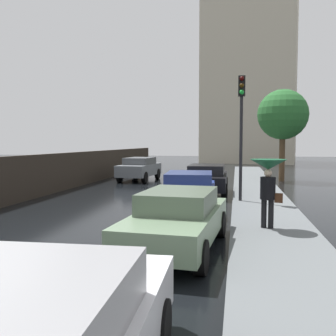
% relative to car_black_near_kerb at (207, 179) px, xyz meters
% --- Properties ---
extents(sidewalk_strip, '(2.20, 60.00, 0.14)m').
position_rel_car_black_near_kerb_xyz_m(sidewalk_strip, '(2.26, -11.72, -0.67)').
color(sidewalk_strip, slate).
rests_on(sidewalk_strip, ground).
extents(car_black_near_kerb, '(1.84, 4.19, 1.37)m').
position_rel_car_black_near_kerb_xyz_m(car_black_near_kerb, '(0.00, 0.00, 0.00)').
color(car_black_near_kerb, black).
rests_on(car_black_near_kerb, ground).
extents(car_grey_mid_road, '(2.02, 4.20, 1.42)m').
position_rel_car_black_near_kerb_xyz_m(car_grey_mid_road, '(-4.64, 5.72, 0.03)').
color(car_grey_mid_road, slate).
rests_on(car_grey_mid_road, ground).
extents(car_green_far_ahead, '(2.00, 4.43, 1.32)m').
position_rel_car_black_near_kerb_xyz_m(car_green_far_ahead, '(0.05, -8.89, -0.04)').
color(car_green_far_ahead, slate).
rests_on(car_green_far_ahead, ground).
extents(car_blue_far_lane, '(1.99, 4.02, 1.37)m').
position_rel_car_black_near_kerb_xyz_m(car_blue_far_lane, '(-0.26, -4.43, -0.02)').
color(car_blue_far_lane, navy).
rests_on(car_blue_far_lane, ground).
extents(pedestrian_with_umbrella_near, '(0.94, 0.94, 1.79)m').
position_rel_car_black_near_kerb_xyz_m(pedestrian_with_umbrella_near, '(2.11, -6.97, 0.79)').
color(pedestrian_with_umbrella_near, black).
rests_on(pedestrian_with_umbrella_near, sidewalk_strip).
extents(traffic_light, '(0.26, 0.39, 4.72)m').
position_rel_car_black_near_kerb_xyz_m(traffic_light, '(1.46, -2.39, 2.64)').
color(traffic_light, black).
rests_on(traffic_light, sidewalk_strip).
extents(street_tree_near, '(3.03, 3.03, 5.56)m').
position_rel_car_black_near_kerb_xyz_m(street_tree_near, '(4.02, 6.84, 3.28)').
color(street_tree_near, '#4C3823').
rests_on(street_tree_near, ground).
extents(distant_tower, '(11.77, 11.96, 33.37)m').
position_rel_car_black_near_kerb_xyz_m(distant_tower, '(2.95, 29.93, 13.34)').
color(distant_tower, beige).
rests_on(distant_tower, ground).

